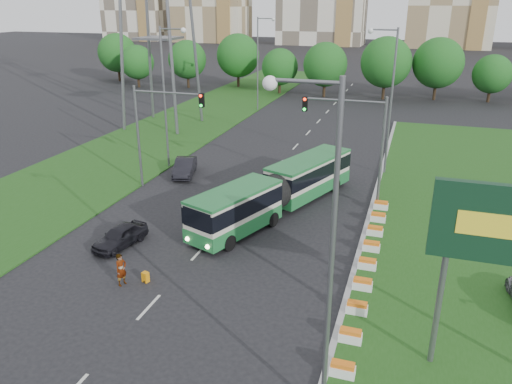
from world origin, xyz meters
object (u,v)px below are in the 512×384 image
(traffic_mast_median, at_px, (359,134))
(car_left_near, at_px, (120,236))
(car_left_far, at_px, (185,167))
(shopping_trolley, at_px, (145,277))
(articulated_bus, at_px, (275,190))
(pedestrian, at_px, (121,270))
(traffic_mast_left, at_px, (156,122))

(traffic_mast_median, relative_size, car_left_near, 2.10)
(car_left_far, bearing_deg, car_left_near, -97.85)
(shopping_trolley, bearing_deg, traffic_mast_median, 72.57)
(traffic_mast_median, height_order, car_left_far, traffic_mast_median)
(car_left_near, relative_size, car_left_far, 0.87)
(articulated_bus, height_order, shopping_trolley, articulated_bus)
(articulated_bus, xyz_separation_m, shopping_trolley, (-3.90, -11.25, -1.33))
(pedestrian, height_order, shopping_trolley, pedestrian)
(car_left_near, relative_size, shopping_trolley, 6.77)
(articulated_bus, bearing_deg, pedestrian, -91.99)
(traffic_mast_median, height_order, car_left_near, traffic_mast_median)
(car_left_near, xyz_separation_m, car_left_far, (-2.00, 13.14, 0.07))
(traffic_mast_left, bearing_deg, car_left_near, -75.42)
(articulated_bus, bearing_deg, car_left_far, 172.04)
(traffic_mast_median, distance_m, pedestrian, 18.30)
(car_left_far, relative_size, shopping_trolley, 7.81)
(traffic_mast_median, bearing_deg, pedestrian, -124.74)
(traffic_mast_median, distance_m, shopping_trolley, 17.42)
(traffic_mast_left, bearing_deg, traffic_mast_median, 3.77)
(traffic_mast_median, bearing_deg, articulated_bus, -152.44)
(traffic_mast_left, xyz_separation_m, car_left_near, (2.53, -9.74, -4.70))
(pedestrian, bearing_deg, traffic_mast_median, -18.31)
(traffic_mast_median, height_order, shopping_trolley, traffic_mast_median)
(articulated_bus, relative_size, car_left_far, 3.63)
(traffic_mast_left, distance_m, shopping_trolley, 15.18)
(car_left_far, xyz_separation_m, shopping_trolley, (5.53, -16.36, -0.45))
(traffic_mast_median, height_order, articulated_bus, traffic_mast_median)
(traffic_mast_left, height_order, car_left_near, traffic_mast_left)
(traffic_mast_left, bearing_deg, car_left_far, 81.03)
(articulated_bus, bearing_deg, traffic_mast_left, -169.26)
(pedestrian, bearing_deg, traffic_mast_left, 36.81)
(pedestrian, relative_size, shopping_trolley, 3.18)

